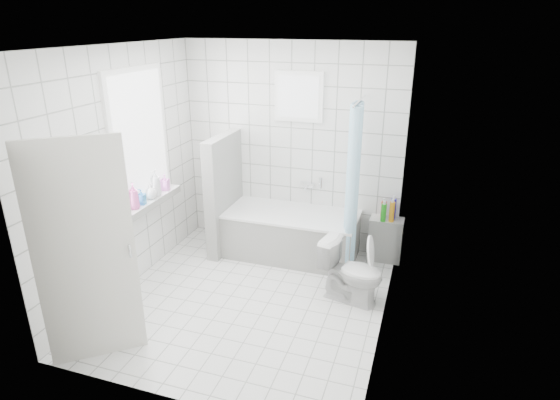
% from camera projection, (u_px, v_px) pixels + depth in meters
% --- Properties ---
extents(ground, '(3.00, 3.00, 0.00)m').
position_uv_depth(ground, '(249.00, 299.00, 5.03)').
color(ground, white).
rests_on(ground, ground).
extents(ceiling, '(3.00, 3.00, 0.00)m').
position_uv_depth(ceiling, '(242.00, 46.00, 4.09)').
color(ceiling, white).
rests_on(ceiling, ground).
extents(wall_back, '(2.80, 0.02, 2.60)m').
position_uv_depth(wall_back, '(291.00, 148.00, 5.89)').
color(wall_back, white).
rests_on(wall_back, ground).
extents(wall_front, '(2.80, 0.02, 2.60)m').
position_uv_depth(wall_front, '(164.00, 254.00, 3.24)').
color(wall_front, white).
rests_on(wall_front, ground).
extents(wall_left, '(0.02, 3.00, 2.60)m').
position_uv_depth(wall_left, '(124.00, 172.00, 4.97)').
color(wall_left, white).
rests_on(wall_left, ground).
extents(wall_right, '(0.02, 3.00, 2.60)m').
position_uv_depth(wall_right, '(392.00, 202.00, 4.15)').
color(wall_right, white).
rests_on(wall_right, ground).
extents(window_left, '(0.01, 0.90, 1.40)m').
position_uv_depth(window_left, '(141.00, 138.00, 5.12)').
color(window_left, white).
rests_on(window_left, wall_left).
extents(window_back, '(0.50, 0.01, 0.50)m').
position_uv_depth(window_back, '(298.00, 97.00, 5.59)').
color(window_back, white).
rests_on(window_back, wall_back).
extents(window_sill, '(0.18, 1.02, 0.08)m').
position_uv_depth(window_sill, '(151.00, 202.00, 5.37)').
color(window_sill, white).
rests_on(window_sill, wall_left).
extents(door, '(0.65, 0.53, 2.00)m').
position_uv_depth(door, '(85.00, 255.00, 3.86)').
color(door, silver).
rests_on(door, ground).
extents(bathtub, '(1.64, 0.77, 0.58)m').
position_uv_depth(bathtub, '(291.00, 234.00, 5.89)').
color(bathtub, white).
rests_on(bathtub, ground).
extents(partition_wall, '(0.15, 0.85, 1.50)m').
position_uv_depth(partition_wall, '(224.00, 194.00, 5.93)').
color(partition_wall, white).
rests_on(partition_wall, ground).
extents(tiled_ledge, '(0.40, 0.24, 0.55)m').
position_uv_depth(tiled_ledge, '(385.00, 239.00, 5.78)').
color(tiled_ledge, white).
rests_on(tiled_ledge, ground).
extents(toilet, '(0.72, 0.50, 0.67)m').
position_uv_depth(toilet, '(352.00, 272.00, 4.92)').
color(toilet, white).
rests_on(toilet, ground).
extents(curtain_rod, '(0.02, 0.80, 0.02)m').
position_uv_depth(curtain_rod, '(360.00, 101.00, 5.02)').
color(curtain_rod, silver).
rests_on(curtain_rod, wall_back).
extents(shower_curtain, '(0.14, 0.48, 1.78)m').
position_uv_depth(shower_curtain, '(353.00, 183.00, 5.23)').
color(shower_curtain, '#47A5D1').
rests_on(shower_curtain, curtain_rod).
extents(tub_faucet, '(0.18, 0.06, 0.06)m').
position_uv_depth(tub_faucet, '(307.00, 185.00, 5.95)').
color(tub_faucet, silver).
rests_on(tub_faucet, wall_back).
extents(sill_bottles, '(0.20, 0.75, 0.31)m').
position_uv_depth(sill_bottles, '(149.00, 189.00, 5.28)').
color(sill_bottles, '#DA6DCE').
rests_on(sill_bottles, window_sill).
extents(ledge_bottles, '(0.18, 0.19, 0.26)m').
position_uv_depth(ledge_bottles, '(388.00, 211.00, 5.62)').
color(ledge_bottles, orange).
rests_on(ledge_bottles, tiled_ledge).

